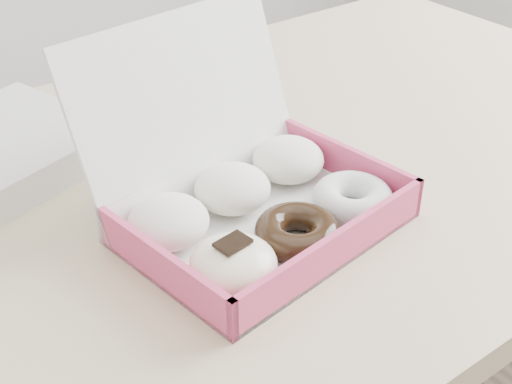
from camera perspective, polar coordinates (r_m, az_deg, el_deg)
table at (r=1.03m, az=3.93°, el=0.07°), size 1.20×0.80×0.75m
donut_box at (r=0.81m, az=-0.44°, el=-0.51°), size 0.33×0.31×0.21m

